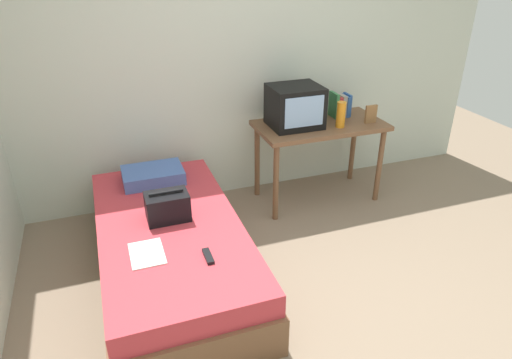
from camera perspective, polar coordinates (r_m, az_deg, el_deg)
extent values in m
plane|color=#84705B|center=(3.13, 8.77, -17.37)|extent=(8.00, 8.00, 0.00)
cube|color=silver|center=(4.18, -3.08, 15.01)|extent=(5.20, 0.10, 2.60)
cube|color=brown|center=(3.44, -10.43, -9.63)|extent=(1.00, 2.00, 0.29)
cube|color=#C63842|center=(3.31, -10.75, -6.54)|extent=(0.97, 1.94, 0.16)
cube|color=brown|center=(4.18, 8.05, 6.73)|extent=(1.16, 0.60, 0.04)
cylinder|color=brown|center=(3.93, 2.51, -0.46)|extent=(0.05, 0.05, 0.72)
cylinder|color=brown|center=(4.39, 15.21, 1.68)|extent=(0.05, 0.05, 0.72)
cylinder|color=brown|center=(4.33, 0.14, 2.32)|extent=(0.05, 0.05, 0.72)
cylinder|color=brown|center=(4.75, 12.05, 4.05)|extent=(0.05, 0.05, 0.72)
cube|color=black|center=(4.03, 4.89, 9.13)|extent=(0.44, 0.38, 0.36)
cube|color=#8CB2E0|center=(3.86, 6.08, 8.42)|extent=(0.35, 0.01, 0.26)
cylinder|color=orange|center=(4.08, 10.59, 8.00)|extent=(0.08, 0.08, 0.23)
cube|color=#337F47|center=(4.32, 9.72, 9.20)|extent=(0.03, 0.16, 0.23)
cube|color=#B72D33|center=(4.34, 10.14, 9.01)|extent=(0.04, 0.14, 0.19)
cube|color=gray|center=(4.36, 10.66, 9.11)|extent=(0.04, 0.14, 0.20)
cube|color=#2D5699|center=(4.38, 11.06, 9.09)|extent=(0.02, 0.15, 0.19)
cube|color=#2D5699|center=(4.39, 11.34, 9.20)|extent=(0.02, 0.14, 0.21)
cube|color=olive|center=(4.25, 14.21, 7.96)|extent=(0.11, 0.02, 0.16)
cube|color=#4766AD|center=(3.84, -12.78, 0.54)|extent=(0.49, 0.34, 0.11)
cube|color=black|center=(3.27, -11.04, -3.35)|extent=(0.30, 0.20, 0.20)
cylinder|color=black|center=(3.21, -11.22, -1.59)|extent=(0.24, 0.02, 0.02)
cube|color=white|center=(2.99, -13.51, -9.01)|extent=(0.21, 0.29, 0.01)
cube|color=black|center=(2.89, -6.02, -9.54)|extent=(0.04, 0.16, 0.02)
cube|color=#B7B7BC|center=(3.36, -13.04, -4.44)|extent=(0.04, 0.14, 0.02)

